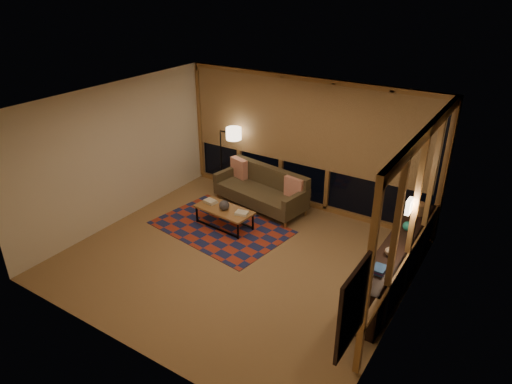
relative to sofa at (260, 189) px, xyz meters
The scene contains 21 objects.
floor 1.99m from the sofa, 69.51° to the right, with size 5.50×5.00×0.01m, color #A27D4B.
ceiling 3.01m from the sofa, 69.51° to the right, with size 5.50×5.00×0.01m, color silver.
walls 2.16m from the sofa, 69.51° to the right, with size 5.51×5.01×2.70m.
window_wall_back 1.31m from the sofa, 41.77° to the left, with size 5.30×0.16×2.60m, color #946035, non-canonical shape.
window_wall_right 3.70m from the sofa, 19.98° to the right, with size 0.16×3.70×2.60m, color #946035, non-canonical shape.
wall_art 5.11m from the sofa, 47.28° to the right, with size 0.06×0.74×0.94m, color #C84A2B, non-canonical shape.
wall_sconce 3.75m from the sofa, 22.57° to the right, with size 0.12×0.18×0.22m, color #FFE4B7, non-canonical shape.
sofa is the anchor object (origin of this frame).
pillow_left 0.82m from the sofa, 157.78° to the left, with size 0.43×0.14×0.43m, color red, non-canonical shape.
pillow_right 0.78m from the sofa, ahead, with size 0.41×0.14×0.41m, color red, non-canonical shape.
area_rug 1.23m from the sofa, 98.65° to the right, with size 2.50×1.66×0.01m, color #9D331E.
coffee_table 1.09m from the sofa, 98.14° to the right, with size 1.15×0.53×0.38m, color #946035, non-canonical shape.
book_stack_a 1.14m from the sofa, 117.02° to the right, with size 0.26×0.21×0.08m, color beige, non-canonical shape.
book_stack_b 1.09m from the sofa, 76.42° to the right, with size 0.22×0.17×0.04m, color beige, non-canonical shape.
ceramic_pot 1.10m from the sofa, 96.63° to the right, with size 0.20×0.20×0.20m, color black.
floor_lamp 1.30m from the sofa, 166.09° to the left, with size 0.50×0.33×1.51m, color black, non-canonical shape.
bookshelf 3.33m from the sofa, 17.72° to the right, with size 0.40×3.03×0.76m, color black, non-canonical shape.
basket 3.18m from the sofa, ahead, with size 0.26×0.26×0.19m, color #946441.
teal_bowl 3.26m from the sofa, 11.39° to the right, with size 0.15×0.15×0.15m, color #1E836E.
vase 3.53m from the sofa, 25.09° to the right, with size 0.17×0.17×0.17m, color tan.
shelf_book_stack 3.75m from the sofa, 31.80° to the right, with size 0.19×0.26×0.08m, color beige, non-canonical shape.
Camera 1 is at (3.84, -5.42, 4.49)m, focal length 32.00 mm.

